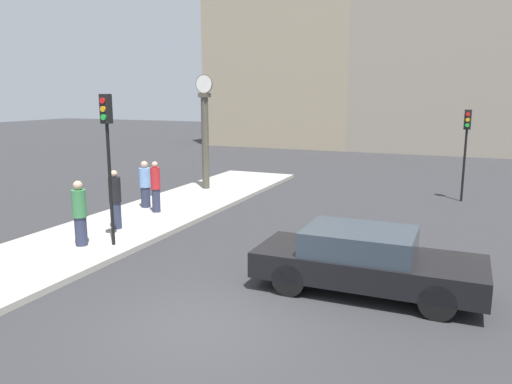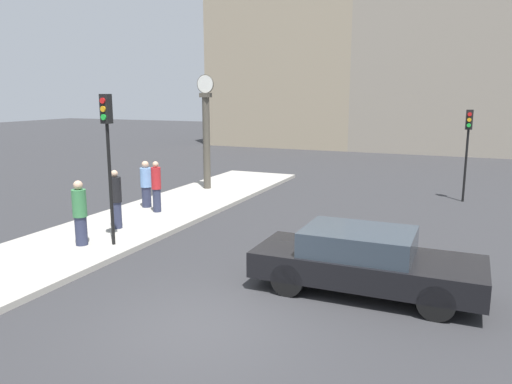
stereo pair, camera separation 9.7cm
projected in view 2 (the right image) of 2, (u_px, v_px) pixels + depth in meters
The scene contains 11 objects.
ground_plane at pixel (199, 326), 9.18m from camera, with size 120.00×120.00×0.00m, color #2D2D30.
sidewalk_corner at pixel (164, 211), 17.80m from camera, with size 3.58×18.38×0.15m, color #A39E93.
building_row at pixel (419, 52), 35.85m from camera, with size 31.70×5.00×16.58m.
sedan_car at pixel (364, 260), 10.63m from camera, with size 4.78×1.88×1.38m.
traffic_light_near at pixel (108, 139), 13.09m from camera, with size 0.26×0.24×4.05m.
traffic_light_far at pixel (468, 136), 19.28m from camera, with size 0.26×0.24×3.60m.
street_clock at pixel (206, 133), 21.29m from camera, with size 0.79×0.40×4.84m.
pedestrian_green_hoodie at pixel (80, 213), 13.43m from camera, with size 0.38×0.38×1.78m.
pedestrian_red_top at pixel (156, 187), 17.24m from camera, with size 0.33×0.33×1.77m.
pedestrian_blue_stripe at pixel (146, 184), 17.99m from camera, with size 0.39×0.39×1.69m.
pedestrian_black_jacket at pixel (116, 199), 15.13m from camera, with size 0.36×0.36×1.80m.
Camera 2 is at (4.36, -7.41, 4.21)m, focal length 35.00 mm.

